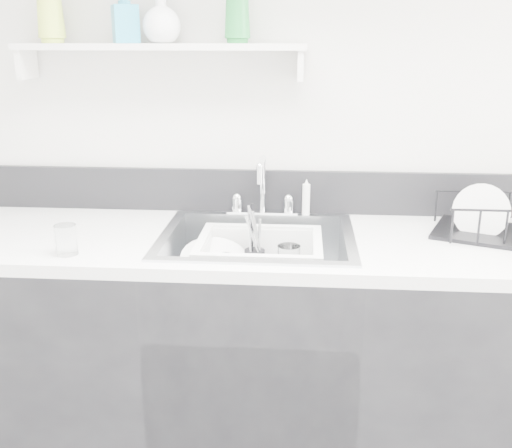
# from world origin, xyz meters

# --- Properties ---
(counter_run) EXTENTS (3.20, 0.62, 0.92)m
(counter_run) POSITION_xyz_m (0.00, 1.19, 0.46)
(counter_run) COLOR black
(counter_run) RESTS_ON ground
(backsplash) EXTENTS (3.20, 0.02, 0.16)m
(backsplash) POSITION_xyz_m (0.00, 1.49, 1.00)
(backsplash) COLOR black
(backsplash) RESTS_ON counter_run
(sink) EXTENTS (0.64, 0.52, 0.20)m
(sink) POSITION_xyz_m (0.00, 1.19, 0.83)
(sink) COLOR silver
(sink) RESTS_ON counter_run
(faucet) EXTENTS (0.26, 0.18, 0.23)m
(faucet) POSITION_xyz_m (0.00, 1.44, 0.98)
(faucet) COLOR silver
(faucet) RESTS_ON counter_run
(side_sprayer) EXTENTS (0.03, 0.03, 0.14)m
(side_sprayer) POSITION_xyz_m (0.16, 1.44, 0.99)
(side_sprayer) COLOR white
(side_sprayer) RESTS_ON counter_run
(wall_shelf) EXTENTS (1.00, 0.16, 0.12)m
(wall_shelf) POSITION_xyz_m (-0.35, 1.42, 1.51)
(wall_shelf) COLOR silver
(wall_shelf) RESTS_ON room_shell
(wash_tub) EXTENTS (0.49, 0.43, 0.16)m
(wash_tub) POSITION_xyz_m (0.01, 1.19, 0.83)
(wash_tub) COLOR white
(wash_tub) RESTS_ON sink
(plate_stack) EXTENTS (0.28, 0.28, 0.11)m
(plate_stack) POSITION_xyz_m (-0.14, 1.20, 0.80)
(plate_stack) COLOR white
(plate_stack) RESTS_ON wash_tub
(utensil_cup) EXTENTS (0.07, 0.07, 0.24)m
(utensil_cup) POSITION_xyz_m (-0.01, 1.24, 0.82)
(utensil_cup) COLOR black
(utensil_cup) RESTS_ON wash_tub
(ladle) EXTENTS (0.29, 0.16, 0.08)m
(ladle) POSITION_xyz_m (-0.04, 1.18, 0.81)
(ladle) COLOR silver
(ladle) RESTS_ON wash_tub
(tumbler_in_tub) EXTENTS (0.09, 0.09, 0.11)m
(tumbler_in_tub) POSITION_xyz_m (0.10, 1.22, 0.82)
(tumbler_in_tub) COLOR white
(tumbler_in_tub) RESTS_ON wash_tub
(tumbler_counter) EXTENTS (0.08, 0.08, 0.09)m
(tumbler_counter) POSITION_xyz_m (-0.56, 0.98, 0.97)
(tumbler_counter) COLOR white
(tumbler_counter) RESTS_ON counter_run
(dish_rack) EXTENTS (0.44, 0.39, 0.13)m
(dish_rack) POSITION_xyz_m (0.78, 1.27, 0.98)
(dish_rack) COLOR black
(dish_rack) RESTS_ON counter_run
(bowl_small) EXTENTS (0.12, 0.12, 0.03)m
(bowl_small) POSITION_xyz_m (0.09, 1.11, 0.78)
(bowl_small) COLOR white
(bowl_small) RESTS_ON wash_tub
(soap_bottle_a) EXTENTS (0.10, 0.10, 0.24)m
(soap_bottle_a) POSITION_xyz_m (-0.72, 1.40, 1.65)
(soap_bottle_a) COLOR #C8E74C
(soap_bottle_a) RESTS_ON wall_shelf
(soap_bottle_b) EXTENTS (0.11, 0.11, 0.18)m
(soap_bottle_b) POSITION_xyz_m (-0.46, 1.40, 1.62)
(soap_bottle_b) COLOR teal
(soap_bottle_b) RESTS_ON wall_shelf
(soap_bottle_c) EXTENTS (0.17, 0.17, 0.16)m
(soap_bottle_c) POSITION_xyz_m (-0.34, 1.41, 1.61)
(soap_bottle_c) COLOR white
(soap_bottle_c) RESTS_ON wall_shelf
(soap_bottle_d) EXTENTS (0.11, 0.11, 0.23)m
(soap_bottle_d) POSITION_xyz_m (-0.08, 1.41, 1.64)
(soap_bottle_d) COLOR #1D7B31
(soap_bottle_d) RESTS_ON wall_shelf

